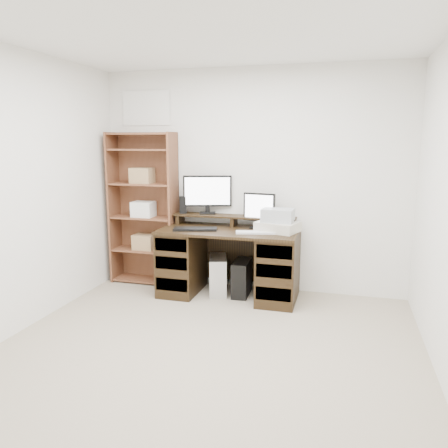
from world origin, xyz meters
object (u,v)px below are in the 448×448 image
at_px(monitor_small, 259,209).
at_px(tower_black, 242,278).
at_px(bookshelf, 144,207).
at_px(tower_silver, 218,275).
at_px(monitor_wide, 207,192).
at_px(printer, 278,227).
at_px(desk, 229,261).

bearing_deg(monitor_small, tower_black, -137.87).
bearing_deg(bookshelf, monitor_small, -2.09).
bearing_deg(tower_silver, monitor_wide, 113.71).
xyz_separation_m(monitor_wide, printer, (0.85, -0.23, -0.31)).
xyz_separation_m(desk, tower_silver, (-0.14, 0.04, -0.18)).
relative_size(monitor_small, tower_black, 0.98).
distance_m(monitor_wide, monitor_small, 0.65).
height_order(tower_black, bookshelf, bookshelf).
relative_size(tower_black, bookshelf, 0.22).
xyz_separation_m(tower_silver, bookshelf, (-0.97, 0.18, 0.71)).
bearing_deg(monitor_small, printer, -22.05).
bearing_deg(tower_silver, printer, -16.88).
xyz_separation_m(tower_black, bookshelf, (-1.24, 0.16, 0.72)).
distance_m(monitor_small, tower_black, 0.79).
relative_size(monitor_small, tower_silver, 0.93).
bearing_deg(printer, tower_silver, -163.24).
relative_size(monitor_wide, monitor_small, 1.40).
xyz_separation_m(desk, tower_black, (0.13, 0.05, -0.19)).
bearing_deg(bookshelf, tower_silver, -10.34).
relative_size(desk, monitor_wide, 2.76).
distance_m(monitor_wide, printer, 0.94).
distance_m(printer, tower_black, 0.72).
relative_size(monitor_small, printer, 0.93).
xyz_separation_m(monitor_small, tower_black, (-0.16, -0.11, -0.77)).
height_order(monitor_small, bookshelf, bookshelf).
distance_m(desk, monitor_small, 0.67).
bearing_deg(bookshelf, monitor_wide, 3.44).
distance_m(desk, tower_silver, 0.23).
bearing_deg(desk, bookshelf, 169.13).
bearing_deg(desk, tower_silver, 165.51).
relative_size(monitor_wide, bookshelf, 0.30).
relative_size(desk, tower_black, 3.77).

